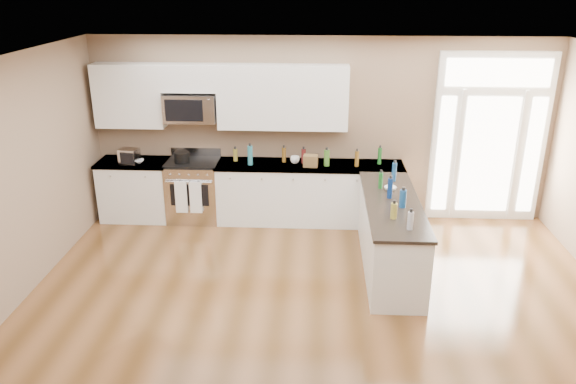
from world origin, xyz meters
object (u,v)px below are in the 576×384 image
(kitchen_range, at_px, (194,190))
(toaster_oven, at_px, (129,156))
(stockpot, at_px, (182,157))
(peninsula_cabinet, at_px, (390,237))

(kitchen_range, distance_m, toaster_oven, 1.10)
(stockpot, height_order, toaster_oven, toaster_oven)
(kitchen_range, xyz_separation_m, stockpot, (-0.15, -0.05, 0.56))
(peninsula_cabinet, distance_m, stockpot, 3.39)
(kitchen_range, distance_m, stockpot, 0.58)
(peninsula_cabinet, distance_m, toaster_oven, 4.08)
(kitchen_range, height_order, toaster_oven, toaster_oven)
(peninsula_cabinet, distance_m, kitchen_range, 3.22)
(stockpot, distance_m, toaster_oven, 0.79)
(peninsula_cabinet, bearing_deg, kitchen_range, 153.29)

